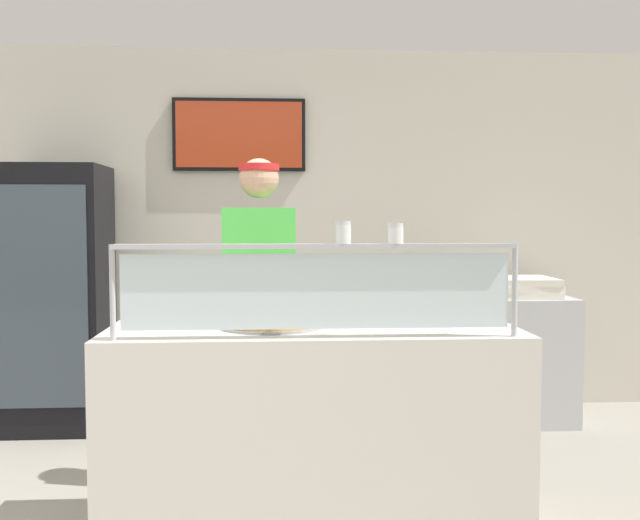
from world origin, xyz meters
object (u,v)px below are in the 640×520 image
object	(u,v)px
drink_fridge	(54,297)
pizza_server	(262,319)
pepper_flake_shaker	(396,235)
parmesan_shaker	(343,234)
pizza_tray	(272,323)
worker_figure	(260,301)
pizza_box_stack	(520,287)

from	to	relation	value
drink_fridge	pizza_server	bearing A→B (deg)	-50.34
pizza_server	pepper_flake_shaker	xyz separation A→B (m)	(0.56, -0.31, 0.39)
parmesan_shaker	drink_fridge	bearing A→B (deg)	131.00
pizza_server	pepper_flake_shaker	distance (m)	0.75
pizza_tray	parmesan_shaker	bearing A→B (deg)	-47.84
pizza_server	pepper_flake_shaker	size ratio (longest dim) A/B	3.29
parmesan_shaker	worker_figure	size ratio (longest dim) A/B	0.05
pizza_server	parmesan_shaker	size ratio (longest dim) A/B	2.99
pepper_flake_shaker	drink_fridge	size ratio (longest dim) A/B	0.05
parmesan_shaker	pizza_tray	bearing A→B (deg)	132.16
worker_figure	drink_fridge	bearing A→B (deg)	140.09
worker_figure	pizza_server	bearing A→B (deg)	-87.92
pepper_flake_shaker	worker_figure	bearing A→B (deg)	123.74
pepper_flake_shaker	parmesan_shaker	bearing A→B (deg)	180.00
pizza_tray	pizza_server	xyz separation A→B (m)	(-0.04, -0.02, 0.02)
parmesan_shaker	pizza_box_stack	distance (m)	2.52
pizza_tray	pizza_server	bearing A→B (deg)	-154.11
parmesan_shaker	pepper_flake_shaker	world-z (taller)	parmesan_shaker
pizza_server	worker_figure	distance (m)	0.55
drink_fridge	worker_figure	bearing A→B (deg)	-39.91
pizza_box_stack	pepper_flake_shaker	bearing A→B (deg)	-121.43
drink_fridge	parmesan_shaker	bearing A→B (deg)	-49.00
pepper_flake_shaker	drink_fridge	xyz separation A→B (m)	(-2.01, 2.06, -0.48)
pizza_tray	parmesan_shaker	distance (m)	0.61
pizza_tray	pizza_box_stack	distance (m)	2.43
pepper_flake_shaker	worker_figure	size ratio (longest dim) A/B	0.05
drink_fridge	pizza_box_stack	bearing A→B (deg)	-0.77
pizza_tray	pizza_server	world-z (taller)	pizza_server
pizza_server	pizza_box_stack	bearing A→B (deg)	26.65
pizza_tray	pepper_flake_shaker	world-z (taller)	pepper_flake_shaker
worker_figure	pizza_tray	bearing A→B (deg)	-83.44
parmesan_shaker	pizza_server	bearing A→B (deg)	137.67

